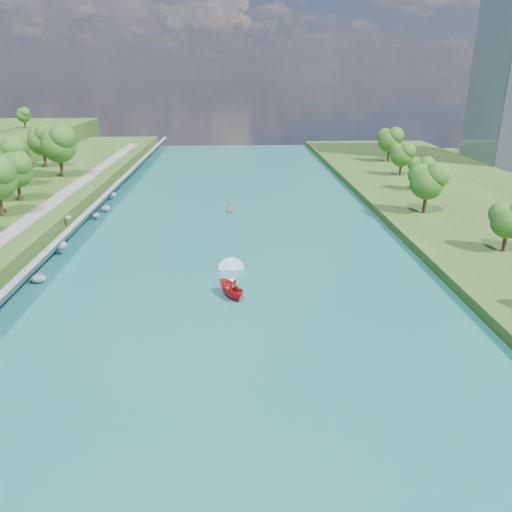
{
  "coord_description": "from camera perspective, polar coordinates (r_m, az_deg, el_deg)",
  "views": [
    {
      "loc": [
        0.57,
        -49.47,
        25.65
      ],
      "look_at": [
        3.32,
        13.34,
        2.5
      ],
      "focal_mm": 35.0,
      "sensor_mm": 36.0,
      "label": 1
    }
  ],
  "objects": [
    {
      "name": "ground",
      "position": [
        55.73,
        -2.84,
        -7.22
      ],
      "size": [
        260.0,
        260.0,
        0.0
      ],
      "primitive_type": "plane",
      "color": "#2D5119",
      "rests_on": "ground"
    },
    {
      "name": "river_water",
      "position": [
        74.04,
        -2.8,
        -0.04
      ],
      "size": [
        55.0,
        240.0,
        0.1
      ],
      "primitive_type": "cube",
      "color": "#1B6765",
      "rests_on": "ground"
    },
    {
      "name": "riprap_bank",
      "position": [
        77.35,
        -22.35,
        0.69
      ],
      "size": [
        5.04,
        236.0,
        4.65
      ],
      "color": "slate",
      "rests_on": "ground"
    },
    {
      "name": "trees_east",
      "position": [
        103.88,
        19.65,
        8.37
      ],
      "size": [
        18.27,
        139.69,
        11.35
      ],
      "color": "#2A4E14",
      "rests_on": "berm_east"
    },
    {
      "name": "raft",
      "position": [
        97.93,
        -3.06,
        5.28
      ],
      "size": [
        2.15,
        2.84,
        1.65
      ],
      "rotation": [
        0.0,
        0.0,
        0.1
      ],
      "color": "gray",
      "rests_on": "river_water"
    },
    {
      "name": "motorboat",
      "position": [
        61.45,
        -2.88,
        -3.55
      ],
      "size": [
        3.78,
        19.31,
        2.15
      ],
      "rotation": [
        0.0,
        0.0,
        3.63
      ],
      "color": "red",
      "rests_on": "river_water"
    },
    {
      "name": "riverside_path",
      "position": [
        80.05,
        -26.81,
        1.96
      ],
      "size": [
        3.0,
        200.0,
        0.1
      ],
      "primitive_type": "cube",
      "color": "gray",
      "rests_on": "berm_west"
    }
  ]
}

